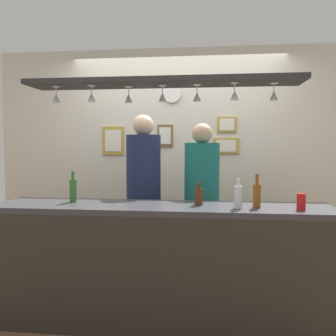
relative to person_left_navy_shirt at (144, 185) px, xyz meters
name	(u,v)px	position (x,y,z in m)	size (l,w,h in m)	color
ground_plane	(167,304)	(0.27, -0.31, -1.06)	(8.00, 8.00, 0.00)	brown
back_wall	(178,158)	(0.27, 0.79, 0.24)	(4.40, 0.06, 2.60)	silver
bar_counter	(159,249)	(0.27, -0.81, -0.40)	(2.70, 0.55, 0.98)	#38383D
overhead_glass_rack	(162,82)	(0.27, -0.61, 0.90)	(2.20, 0.36, 0.04)	black
hanging_wineglass_far_left	(56,97)	(-0.61, -0.64, 0.79)	(0.07, 0.07, 0.13)	silver
hanging_wineglass_left	(91,97)	(-0.30, -0.66, 0.79)	(0.07, 0.07, 0.13)	silver
hanging_wineglass_center_left	(129,98)	(-0.02, -0.57, 0.79)	(0.07, 0.07, 0.13)	silver
hanging_wineglass_center	(163,97)	(0.27, -0.59, 0.79)	(0.07, 0.07, 0.13)	silver
hanging_wineglass_center_right	(197,96)	(0.55, -0.60, 0.79)	(0.07, 0.07, 0.13)	silver
hanging_wineglass_right	(235,95)	(0.84, -0.65, 0.79)	(0.07, 0.07, 0.13)	silver
hanging_wineglass_far_right	(274,95)	(1.14, -0.60, 0.79)	(0.07, 0.07, 0.13)	silver
person_left_navy_shirt	(144,185)	(0.00, 0.00, 0.00)	(0.34, 0.34, 1.76)	#2D334C
person_right_teal_shirt	(202,192)	(0.58, 0.00, -0.06)	(0.34, 0.34, 1.67)	#2D334C
bottle_beer_green_import	(73,190)	(-0.50, -0.59, 0.02)	(0.06, 0.06, 0.26)	#336B2D
bottle_beer_amber_tall	(257,195)	(1.01, -0.68, 0.02)	(0.06, 0.06, 0.26)	brown
bottle_beer_brown_stubby	(199,196)	(0.57, -0.61, -0.01)	(0.07, 0.07, 0.18)	#512D14
bottle_soda_clear	(238,196)	(0.87, -0.74, 0.01)	(0.06, 0.06, 0.23)	silver
drink_can	(301,202)	(1.33, -0.75, -0.02)	(0.07, 0.07, 0.12)	red
picture_frame_upper_small	(227,124)	(0.85, 0.75, 0.64)	(0.22, 0.02, 0.18)	#B29338
picture_frame_crest	(165,136)	(0.12, 0.75, 0.51)	(0.18, 0.02, 0.26)	brown
picture_frame_caricature	(113,141)	(-0.51, 0.75, 0.45)	(0.26, 0.02, 0.34)	#B29338
picture_frame_lower_pair	(226,146)	(0.84, 0.75, 0.39)	(0.30, 0.02, 0.18)	#B29338
wall_clock	(172,93)	(0.20, 0.74, 1.00)	(0.22, 0.22, 0.03)	white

